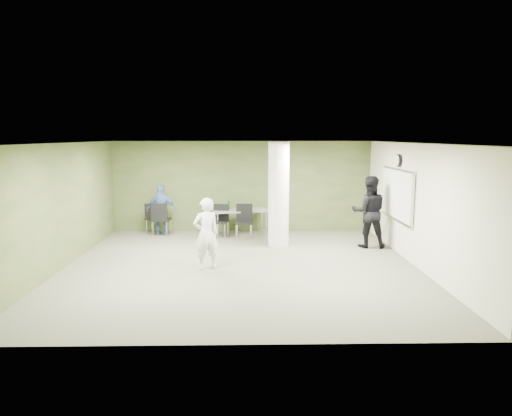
{
  "coord_description": "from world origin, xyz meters",
  "views": [
    {
      "loc": [
        0.15,
        -10.13,
        2.95
      ],
      "look_at": [
        0.37,
        1.0,
        1.19
      ],
      "focal_mm": 32.0,
      "sensor_mm": 36.0,
      "label": 1
    }
  ],
  "objects_px": {
    "chair_back_left": "(154,216)",
    "woman_white": "(206,234)",
    "man_blue": "(162,210)",
    "man_black": "(369,212)",
    "folding_table": "(240,211)"
  },
  "relations": [
    {
      "from": "man_black",
      "to": "man_blue",
      "type": "bearing_deg",
      "value": -9.63
    },
    {
      "from": "woman_white",
      "to": "man_black",
      "type": "height_order",
      "value": "man_black"
    },
    {
      "from": "chair_back_left",
      "to": "woman_white",
      "type": "height_order",
      "value": "woman_white"
    },
    {
      "from": "chair_back_left",
      "to": "man_blue",
      "type": "relative_size",
      "value": 0.62
    },
    {
      "from": "woman_white",
      "to": "man_blue",
      "type": "height_order",
      "value": "woman_white"
    },
    {
      "from": "folding_table",
      "to": "woman_white",
      "type": "relative_size",
      "value": 1.06
    },
    {
      "from": "folding_table",
      "to": "man_black",
      "type": "height_order",
      "value": "man_black"
    },
    {
      "from": "folding_table",
      "to": "man_black",
      "type": "bearing_deg",
      "value": -35.84
    },
    {
      "from": "chair_back_left",
      "to": "man_blue",
      "type": "distance_m",
      "value": 0.38
    },
    {
      "from": "man_black",
      "to": "man_blue",
      "type": "distance_m",
      "value": 6.04
    },
    {
      "from": "man_blue",
      "to": "chair_back_left",
      "type": "bearing_deg",
      "value": -25.64
    },
    {
      "from": "woman_white",
      "to": "chair_back_left",
      "type": "bearing_deg",
      "value": -88.61
    },
    {
      "from": "chair_back_left",
      "to": "man_blue",
      "type": "bearing_deg",
      "value": 162.9
    },
    {
      "from": "man_blue",
      "to": "woman_white",
      "type": "bearing_deg",
      "value": 117.15
    },
    {
      "from": "woman_white",
      "to": "man_black",
      "type": "relative_size",
      "value": 0.84
    }
  ]
}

